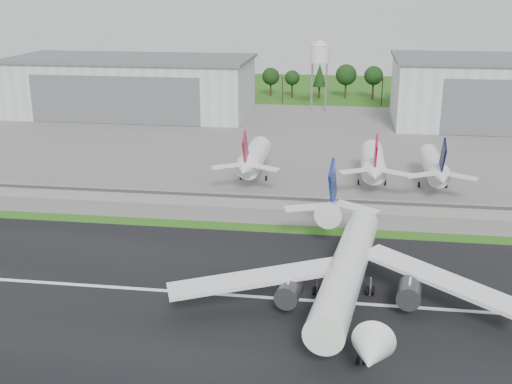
% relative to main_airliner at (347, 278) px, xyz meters
% --- Properties ---
extents(ground, '(600.00, 600.00, 0.00)m').
position_rel_main_airliner_xyz_m(ground, '(-8.92, -9.57, -4.89)').
color(ground, '#1F5714').
rests_on(ground, ground).
extents(runway, '(320.00, 60.00, 0.10)m').
position_rel_main_airliner_xyz_m(runway, '(-8.92, 0.43, -4.84)').
color(runway, black).
rests_on(runway, ground).
extents(runway_centerline, '(220.00, 1.00, 0.02)m').
position_rel_main_airliner_xyz_m(runway_centerline, '(-8.92, 0.43, -4.78)').
color(runway_centerline, white).
rests_on(runway_centerline, runway).
extents(apron, '(320.00, 150.00, 0.10)m').
position_rel_main_airliner_xyz_m(apron, '(-8.92, 110.43, -4.84)').
color(apron, slate).
rests_on(apron, ground).
extents(blast_fence, '(240.00, 0.61, 3.50)m').
position_rel_main_airliner_xyz_m(blast_fence, '(-8.92, 45.42, -3.09)').
color(blast_fence, gray).
rests_on(blast_fence, ground).
extents(hangar_west, '(97.00, 44.00, 23.20)m').
position_rel_main_airliner_xyz_m(hangar_west, '(-88.92, 155.35, 6.74)').
color(hangar_west, silver).
rests_on(hangar_west, ground).
extents(water_tower, '(8.40, 8.40, 29.40)m').
position_rel_main_airliner_xyz_m(water_tower, '(-13.92, 175.43, 19.66)').
color(water_tower, '#99999E').
rests_on(water_tower, ground).
extents(utility_poles, '(230.00, 3.00, 12.00)m').
position_rel_main_airliner_xyz_m(utility_poles, '(-8.92, 190.43, -4.89)').
color(utility_poles, black).
rests_on(utility_poles, ground).
extents(treeline, '(320.00, 16.00, 22.00)m').
position_rel_main_airliner_xyz_m(treeline, '(-8.92, 205.43, -4.89)').
color(treeline, black).
rests_on(treeline, ground).
extents(main_airliner, '(56.80, 59.23, 18.17)m').
position_rel_main_airliner_xyz_m(main_airliner, '(0.00, 0.00, 0.00)').
color(main_airliner, white).
rests_on(main_airliner, runway).
extents(parked_jet_red_a, '(7.36, 31.29, 16.83)m').
position_rel_main_airliner_xyz_m(parked_jet_red_a, '(-25.75, 67.01, 1.42)').
color(parked_jet_red_a, white).
rests_on(parked_jet_red_a, ground).
extents(parked_jet_red_b, '(7.36, 31.29, 16.90)m').
position_rel_main_airliner_xyz_m(parked_jet_red_b, '(5.90, 67.02, 1.49)').
color(parked_jet_red_b, white).
rests_on(parked_jet_red_b, ground).
extents(parked_jet_navy, '(7.36, 31.29, 16.54)m').
position_rel_main_airliner_xyz_m(parked_jet_navy, '(21.54, 66.97, 1.15)').
color(parked_jet_navy, silver).
rests_on(parked_jet_navy, ground).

